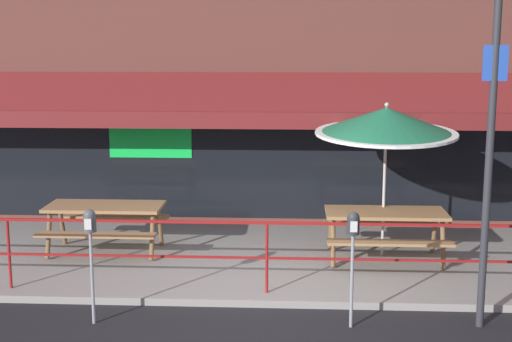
# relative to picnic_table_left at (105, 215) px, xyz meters

# --- Properties ---
(ground_plane) EXTENTS (120.00, 120.00, 0.00)m
(ground_plane) POSITION_rel_picnic_table_left_xyz_m (2.60, -2.01, -0.71)
(ground_plane) COLOR black
(patio_deck) EXTENTS (15.00, 4.00, 0.10)m
(patio_deck) POSITION_rel_picnic_table_left_xyz_m (2.60, -0.01, -0.66)
(patio_deck) COLOR gray
(patio_deck) RESTS_ON ground
(patio_railing) EXTENTS (13.84, 0.04, 0.97)m
(patio_railing) POSITION_rel_picnic_table_left_xyz_m (2.60, -1.71, 0.09)
(patio_railing) COLOR maroon
(patio_railing) RESTS_ON patio_deck
(picnic_table_left) EXTENTS (1.80, 1.42, 0.76)m
(picnic_table_left) POSITION_rel_picnic_table_left_xyz_m (0.00, 0.00, 0.00)
(picnic_table_left) COLOR #997047
(picnic_table_left) RESTS_ON patio_deck
(picnic_table_centre) EXTENTS (1.80, 1.42, 0.76)m
(picnic_table_centre) POSITION_rel_picnic_table_left_xyz_m (4.33, -0.19, 0.00)
(picnic_table_centre) COLOR #997047
(picnic_table_centre) RESTS_ON patio_deck
(patio_umbrella_centre) EXTENTS (2.14, 2.14, 2.38)m
(patio_umbrella_centre) POSITION_rel_picnic_table_left_xyz_m (4.33, 0.10, 1.47)
(patio_umbrella_centre) COLOR #B7B2A8
(patio_umbrella_centre) RESTS_ON patio_deck
(parking_meter_near) EXTENTS (0.15, 0.16, 1.42)m
(parking_meter_near) POSITION_rel_picnic_table_left_xyz_m (0.53, -2.62, 0.44)
(parking_meter_near) COLOR gray
(parking_meter_near) RESTS_ON ground
(parking_meter_far) EXTENTS (0.15, 0.16, 1.42)m
(parking_meter_far) POSITION_rel_picnic_table_left_xyz_m (3.64, -2.57, 0.44)
(parking_meter_far) COLOR gray
(parking_meter_far) RESTS_ON ground
(street_sign_pole) EXTENTS (0.28, 0.09, 4.35)m
(street_sign_pole) POSITION_rel_picnic_table_left_xyz_m (5.19, -2.46, 1.53)
(street_sign_pole) COLOR #2D2D33
(street_sign_pole) RESTS_ON ground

